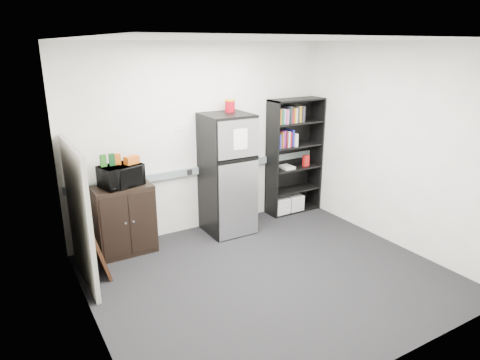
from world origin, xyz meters
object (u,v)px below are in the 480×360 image
(microwave, at_px, (121,176))
(refrigerator, at_px, (227,174))
(bookshelf, at_px, (293,154))
(cabinet, at_px, (124,219))
(cubicle_partition, at_px, (79,214))

(microwave, distance_m, refrigerator, 1.51)
(microwave, bearing_deg, bookshelf, -13.92)
(cabinet, bearing_deg, cubicle_partition, -145.64)
(bookshelf, height_order, refrigerator, bookshelf)
(cabinet, distance_m, refrigerator, 1.56)
(cabinet, relative_size, refrigerator, 0.53)
(cabinet, bearing_deg, microwave, -90.00)
(microwave, height_order, refrigerator, refrigerator)
(cabinet, height_order, refrigerator, refrigerator)
(cubicle_partition, height_order, microwave, cubicle_partition)
(microwave, xyz_separation_m, refrigerator, (1.50, -0.06, -0.19))
(refrigerator, bearing_deg, cubicle_partition, -170.36)
(refrigerator, bearing_deg, bookshelf, 6.93)
(cabinet, relative_size, microwave, 1.83)
(microwave, bearing_deg, cabinet, 74.41)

